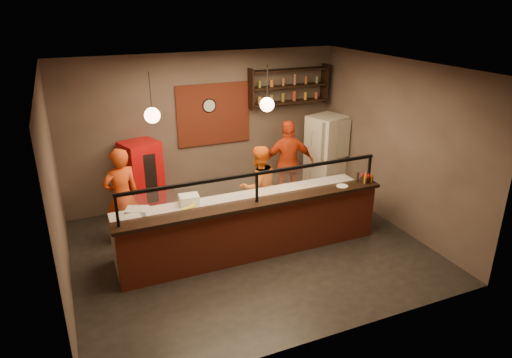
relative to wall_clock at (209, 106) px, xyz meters
name	(u,v)px	position (x,y,z in m)	size (l,w,h in m)	color
floor	(250,249)	(-0.10, -2.46, -2.10)	(6.00, 6.00, 0.00)	black
ceiling	(249,68)	(-0.10, -2.46, 1.10)	(6.00, 6.00, 0.00)	#38322B
wall_back	(205,129)	(-0.10, 0.04, -0.50)	(6.00, 6.00, 0.00)	#67584C
wall_left	(55,194)	(-3.10, -2.46, -0.50)	(5.00, 5.00, 0.00)	#67584C
wall_right	(395,144)	(2.90, -2.46, -0.50)	(5.00, 5.00, 0.00)	#67584C
wall_front	(330,231)	(-0.10, -4.96, -0.50)	(6.00, 6.00, 0.00)	#67584C
brick_patch	(214,114)	(0.10, 0.01, -0.20)	(1.60, 0.04, 1.30)	#993721
service_counter	(257,232)	(-0.10, -2.76, -1.60)	(4.60, 0.25, 1.00)	#993721
counter_ledge	(257,204)	(-0.10, -2.76, -1.07)	(4.70, 0.37, 0.06)	black
worktop_cabinet	(246,223)	(-0.10, -2.26, -1.68)	(4.60, 0.75, 0.85)	gray
worktop	(246,201)	(-0.10, -2.26, -1.23)	(4.60, 0.75, 0.05)	beige
sneeze_guard	(257,185)	(-0.10, -2.76, -0.73)	(4.50, 0.05, 0.52)	white
wall_shelving	(289,86)	(1.80, -0.14, 0.30)	(1.84, 0.28, 0.85)	black
wall_clock	(209,106)	(0.00, 0.00, 0.00)	(0.30, 0.30, 0.04)	black
pendant_left	(152,115)	(-1.60, -2.26, 0.45)	(0.24, 0.24, 0.77)	black
pendant_right	(267,104)	(0.30, -2.26, 0.45)	(0.24, 0.24, 0.77)	black
cook_left	(122,196)	(-2.08, -1.25, -1.20)	(0.65, 0.43, 1.79)	#E04815
cook_mid	(259,186)	(0.43, -1.62, -1.29)	(0.79, 0.62, 1.63)	orange
cook_right	(288,164)	(1.40, -0.97, -1.17)	(1.09, 0.45, 1.86)	red
fridge	(326,155)	(2.50, -0.69, -1.21)	(0.75, 0.70, 1.79)	beige
red_cooler	(142,180)	(-1.56, -0.31, -1.31)	(0.68, 0.62, 1.58)	#B80C0C
pizza_dough	(292,189)	(0.87, -2.16, -1.19)	(0.52, 0.52, 0.01)	beige
prep_tub_a	(137,213)	(-1.97, -2.26, -1.11)	(0.34, 0.27, 0.17)	silver
prep_tub_b	(189,200)	(-1.06, -2.07, -1.12)	(0.33, 0.27, 0.17)	white
prep_tub_c	(131,222)	(-2.11, -2.50, -1.12)	(0.32, 0.25, 0.16)	silver
rolling_pin	(186,209)	(-1.18, -2.31, -1.17)	(0.07, 0.07, 0.39)	yellow
condiment_caddy	(367,179)	(2.10, -2.74, -0.99)	(0.18, 0.14, 0.10)	black
pepper_mill	(358,177)	(1.94, -2.68, -0.95)	(0.04, 0.04, 0.19)	black
small_plate	(342,186)	(1.57, -2.75, -1.03)	(0.21, 0.21, 0.01)	white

